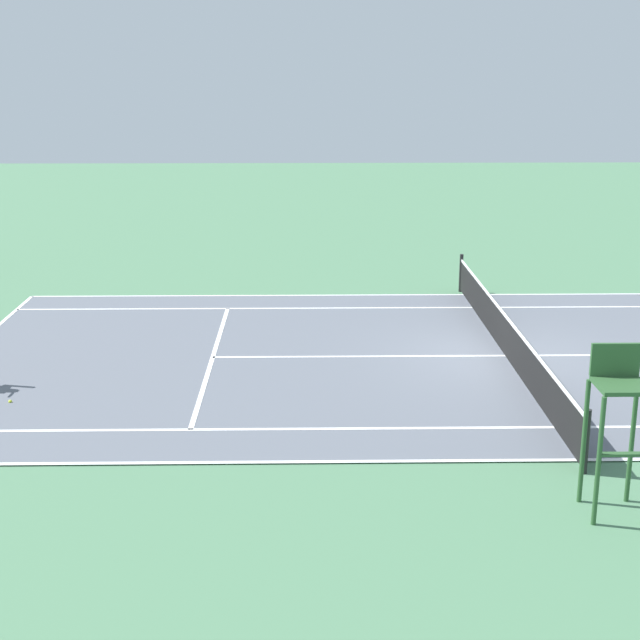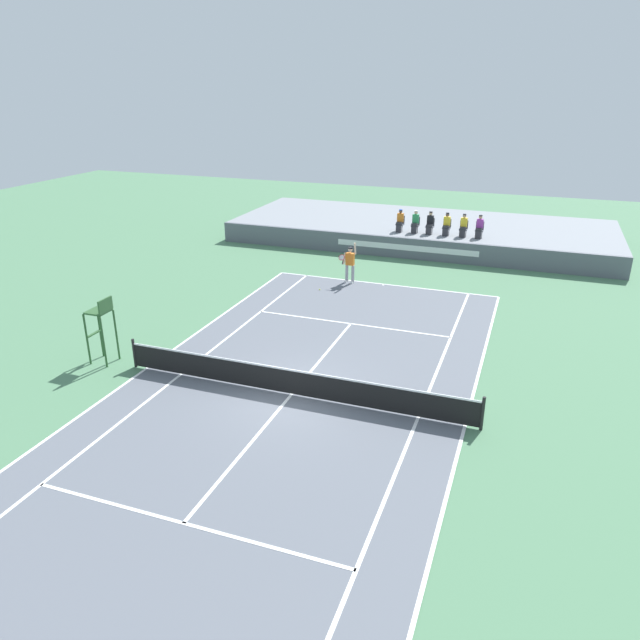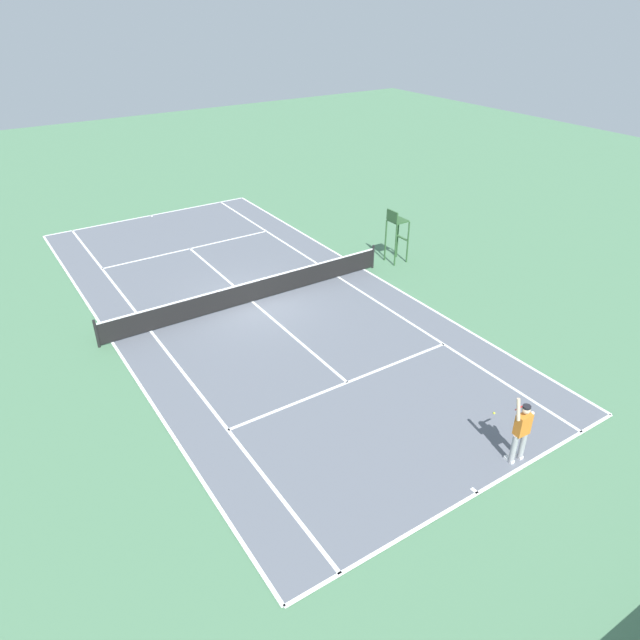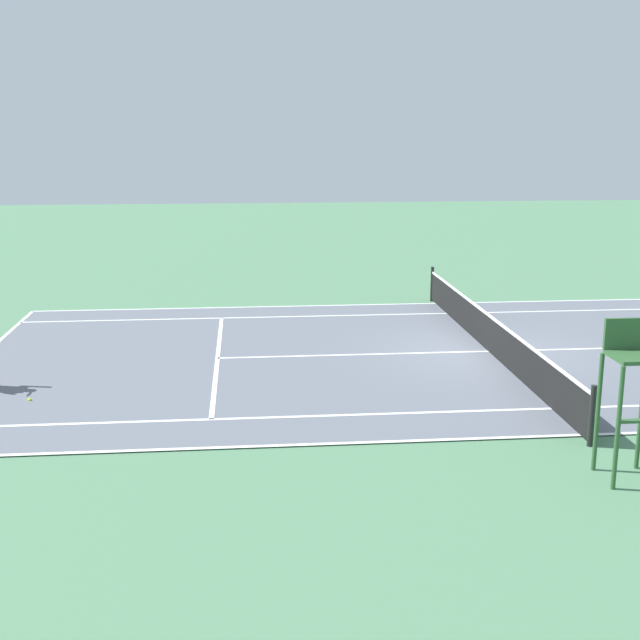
% 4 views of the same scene
% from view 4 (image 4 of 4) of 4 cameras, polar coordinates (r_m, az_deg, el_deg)
% --- Properties ---
extents(ground_plane, '(80.00, 80.00, 0.00)m').
position_cam_4_polar(ground_plane, '(20.04, 11.52, -2.21)').
color(ground_plane, '#4C7A56').
extents(court, '(11.08, 23.88, 0.03)m').
position_cam_4_polar(court, '(20.04, 11.52, -2.18)').
color(court, slate).
rests_on(court, ground).
extents(net, '(11.98, 0.10, 1.07)m').
position_cam_4_polar(net, '(19.91, 11.59, -0.76)').
color(net, black).
rests_on(net, ground).
extents(tennis_ball, '(0.07, 0.07, 0.07)m').
position_cam_4_polar(tennis_ball, '(17.15, -19.47, -5.23)').
color(tennis_ball, '#D1E533').
rests_on(tennis_ball, ground).
extents(umpire_chair, '(0.77, 0.77, 2.44)m').
position_cam_4_polar(umpire_chair, '(13.19, 20.76, -3.89)').
color(umpire_chair, '#2D562D').
rests_on(umpire_chair, ground).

